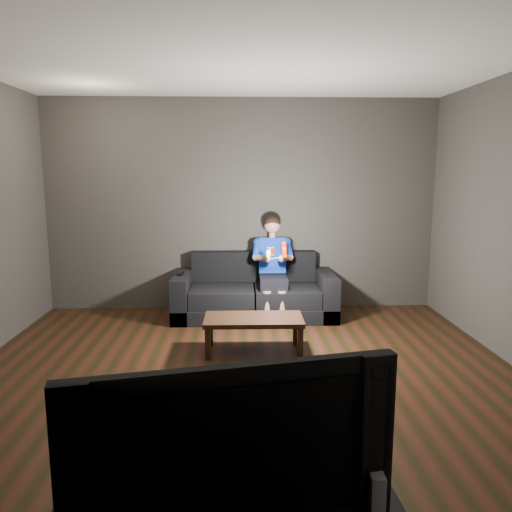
{
  "coord_description": "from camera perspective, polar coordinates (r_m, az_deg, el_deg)",
  "views": [
    {
      "loc": [
        -0.04,
        -3.94,
        1.79
      ],
      "look_at": [
        0.15,
        1.55,
        0.85
      ],
      "focal_mm": 35.0,
      "sensor_mm": 36.0,
      "label": 1
    }
  ],
  "objects": [
    {
      "name": "ceiling",
      "position": [
        4.04,
        -1.47,
        22.69
      ],
      "size": [
        5.0,
        5.0,
        0.02
      ],
      "primitive_type": "cube",
      "color": "white",
      "rests_on": "back_wall"
    },
    {
      "name": "back_wall",
      "position": [
        6.46,
        -1.63,
        5.8
      ],
      "size": [
        5.0,
        0.04,
        2.7
      ],
      "primitive_type": "cube",
      "color": "#3E3A36",
      "rests_on": "ground"
    },
    {
      "name": "coffee_table",
      "position": [
        5.0,
        -0.28,
        -7.55
      ],
      "size": [
        0.98,
        0.5,
        0.36
      ],
      "color": "black",
      "rests_on": "floor"
    },
    {
      "name": "wii_remote_red",
      "position": [
        5.62,
        3.21,
        0.75
      ],
      "size": [
        0.06,
        0.07,
        0.18
      ],
      "color": "red",
      "rests_on": "child"
    },
    {
      "name": "wii_remote_black",
      "position": [
        6.13,
        -8.56,
        -2.02
      ],
      "size": [
        0.06,
        0.16,
        0.03
      ],
      "color": "black",
      "rests_on": "sofa"
    },
    {
      "name": "floor",
      "position": [
        4.33,
        -1.31,
        -14.72
      ],
      "size": [
        5.0,
        5.0,
        0.0
      ],
      "primitive_type": "plane",
      "color": "black",
      "rests_on": "ground"
    },
    {
      "name": "wii_console",
      "position": [
        2.11,
        13.22,
        -24.92
      ],
      "size": [
        0.06,
        0.17,
        0.22
      ],
      "primitive_type": "cube",
      "rotation": [
        0.0,
        0.0,
        -0.02
      ],
      "color": "silver",
      "rests_on": "media_console"
    },
    {
      "name": "front_wall",
      "position": [
        1.51,
        -0.3,
        -7.35
      ],
      "size": [
        5.0,
        0.04,
        2.7
      ],
      "primitive_type": "cube",
      "color": "#3E3A36",
      "rests_on": "ground"
    },
    {
      "name": "sofa",
      "position": [
        6.23,
        -0.2,
        -4.6
      ],
      "size": [
        1.98,
        0.86,
        0.77
      ],
      "color": "black",
      "rests_on": "floor"
    },
    {
      "name": "tv",
      "position": [
        1.93,
        -3.18,
        -20.38
      ],
      "size": [
        1.17,
        0.39,
        0.67
      ],
      "primitive_type": "imported",
      "rotation": [
        0.0,
        0.0,
        0.21
      ],
      "color": "black",
      "rests_on": "media_console"
    },
    {
      "name": "child",
      "position": [
        6.11,
        1.93,
        -0.54
      ],
      "size": [
        0.49,
        0.6,
        1.21
      ],
      "color": "black",
      "rests_on": "sofa"
    },
    {
      "name": "nunchuk_white",
      "position": [
        5.62,
        1.42,
        0.36
      ],
      "size": [
        0.07,
        0.09,
        0.14
      ],
      "color": "silver",
      "rests_on": "child"
    }
  ]
}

